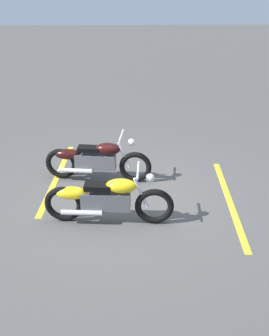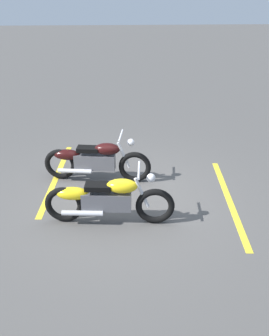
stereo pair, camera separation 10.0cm
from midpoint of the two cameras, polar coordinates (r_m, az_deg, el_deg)
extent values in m
plane|color=#514F4C|center=(7.42, -1.41, -4.52)|extent=(60.00, 60.00, 0.00)
torus|color=black|center=(6.55, 3.42, -5.73)|extent=(0.68, 0.16, 0.67)
torus|color=black|center=(6.71, -10.08, -5.31)|extent=(0.68, 0.16, 0.67)
cube|color=#59595E|center=(6.55, -3.87, -4.91)|extent=(0.86, 0.29, 0.32)
ellipsoid|color=yellow|center=(6.37, -1.54, -2.68)|extent=(0.54, 0.32, 0.24)
ellipsoid|color=yellow|center=(6.56, -8.87, -3.69)|extent=(0.58, 0.28, 0.22)
cube|color=black|center=(6.42, -5.10, -2.74)|extent=(0.46, 0.28, 0.09)
cylinder|color=silver|center=(6.42, 1.42, -3.71)|extent=(0.27, 0.08, 0.56)
cylinder|color=silver|center=(6.22, 1.00, -0.33)|extent=(0.09, 0.62, 0.04)
sphere|color=silver|center=(6.28, 2.82, -1.51)|extent=(0.15, 0.15, 0.15)
cylinder|color=silver|center=(6.57, -7.46, -6.62)|extent=(0.71, 0.15, 0.09)
torus|color=black|center=(7.86, 0.49, 0.15)|extent=(0.68, 0.20, 0.67)
torus|color=black|center=(8.14, -10.51, 0.64)|extent=(0.68, 0.20, 0.67)
cube|color=#59595E|center=(7.93, -5.49, 0.97)|extent=(0.86, 0.33, 0.32)
ellipsoid|color=black|center=(7.76, -3.62, 2.88)|extent=(0.55, 0.35, 0.24)
ellipsoid|color=black|center=(8.00, -9.54, 2.04)|extent=(0.59, 0.31, 0.22)
cube|color=black|center=(7.84, -6.51, 2.85)|extent=(0.47, 0.30, 0.09)
cylinder|color=silver|center=(7.77, -1.19, 1.95)|extent=(0.27, 0.09, 0.56)
cylinder|color=silver|center=(7.61, -1.60, 4.87)|extent=(0.12, 0.62, 0.04)
sphere|color=silver|center=(7.64, -0.09, 3.84)|extent=(0.15, 0.15, 0.15)
cylinder|color=silver|center=(7.96, -8.45, -0.38)|extent=(0.71, 0.18, 0.09)
cube|color=yellow|center=(8.36, -11.11, -1.24)|extent=(0.34, 3.20, 0.01)
cube|color=yellow|center=(7.58, 14.32, -4.70)|extent=(0.34, 3.20, 0.01)
camera|label=1|loc=(0.05, 90.40, -0.20)|focal=40.88mm
camera|label=2|loc=(0.05, -89.60, 0.20)|focal=40.88mm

